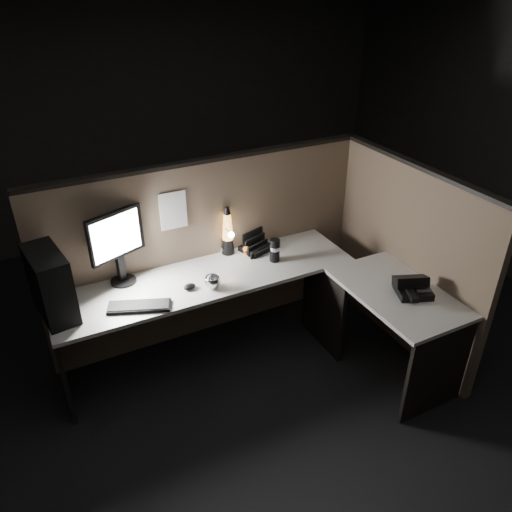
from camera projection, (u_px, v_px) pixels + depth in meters
name	position (u px, v px, depth m)	size (l,w,h in m)	color
floor	(261.00, 393.00, 3.71)	(6.00, 6.00, 0.00)	black
room_shell	(262.00, 191.00, 2.90)	(6.00, 6.00, 6.00)	silver
partition_back	(209.00, 251.00, 4.05)	(2.66, 0.06, 1.50)	brown
partition_right	(405.00, 259.00, 3.93)	(0.06, 1.66, 1.50)	brown
desk	(267.00, 305.00, 3.68)	(2.60, 1.60, 0.73)	#B4B1AA
pc_tower	(50.00, 284.00, 3.24)	(0.20, 0.44, 0.46)	black
monitor	(117.00, 241.00, 3.53)	(0.42, 0.21, 0.56)	black
keyboard	(139.00, 306.00, 3.40)	(0.42, 0.14, 0.02)	black
mouse	(190.00, 287.00, 3.60)	(0.09, 0.07, 0.04)	black
clip_lamp	(228.00, 240.00, 3.94)	(0.05, 0.20, 0.25)	white
organizer	(255.00, 246.00, 4.09)	(0.27, 0.25, 0.17)	black
lava_lamp	(228.00, 234.00, 3.98)	(0.11, 0.11, 0.41)	black
travel_mug	(275.00, 250.00, 3.91)	(0.08, 0.08, 0.19)	black
steel_mug	(213.00, 282.00, 3.60)	(0.12, 0.12, 0.09)	silver
figurine	(246.00, 249.00, 4.02)	(0.05, 0.05, 0.05)	orange
pinned_paper	(173.00, 211.00, 3.70)	(0.21, 0.00, 0.29)	white
desk_phone	(412.00, 287.00, 3.53)	(0.29, 0.29, 0.14)	black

